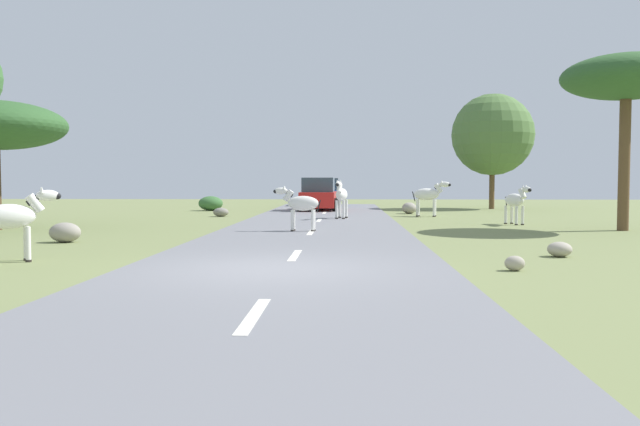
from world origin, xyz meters
name	(u,v)px	position (x,y,z in m)	size (l,w,h in m)	color
ground_plane	(271,271)	(0.00, 0.00, 0.00)	(90.00, 90.00, 0.00)	olive
road	(286,270)	(0.27, 0.00, 0.03)	(6.00, 64.00, 0.05)	slate
lane_markings	(280,277)	(0.27, -1.00, 0.05)	(0.16, 56.00, 0.01)	silver
zebra_0	(341,195)	(1.14, 15.30, 1.02)	(0.63, 1.72, 1.63)	silver
zebra_1	(300,204)	(-0.08, 8.58, 0.90)	(1.51, 0.48, 1.42)	silver
zebra_2	(428,195)	(5.07, 17.85, 0.99)	(1.71, 0.79, 1.66)	silver
zebra_3	(13,217)	(-5.26, 1.06, 0.89)	(1.41, 1.09, 1.50)	silver
zebra_4	(516,201)	(7.59, 12.53, 0.89)	(0.78, 1.51, 1.49)	silver
car_0	(325,193)	(-0.03, 29.69, 0.85)	(2.14, 4.40, 1.74)	#1E479E
car_1	(319,195)	(-0.13, 22.96, 0.85)	(2.09, 4.37, 1.74)	red
tree_0	(493,135)	(9.75, 26.02, 4.27)	(4.68, 4.68, 6.62)	brown
tree_1	(626,79)	(10.35, 9.82, 4.90)	(4.08, 4.08, 5.67)	brown
bush_0	(211,203)	(-6.03, 23.17, 0.40)	(1.32, 1.19, 0.79)	#386633
rock_0	(409,208)	(4.45, 20.33, 0.28)	(0.71, 0.78, 0.56)	gray
rock_1	(65,232)	(-6.04, 5.13, 0.26)	(0.82, 0.62, 0.53)	gray
rock_2	(221,212)	(-4.33, 17.41, 0.20)	(0.70, 0.58, 0.40)	gray
rock_3	(515,263)	(4.37, 0.22, 0.14)	(0.36, 0.28, 0.27)	#A89E8C
rock_4	(560,249)	(5.89, 2.41, 0.16)	(0.51, 0.50, 0.32)	#A89E8C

